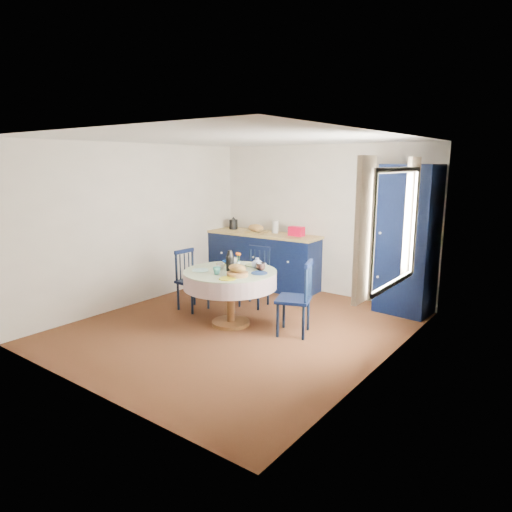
{
  "coord_description": "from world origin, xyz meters",
  "views": [
    {
      "loc": [
        3.72,
        -4.58,
        2.21
      ],
      "look_at": [
        0.15,
        0.2,
        0.98
      ],
      "focal_mm": 32.0,
      "sensor_mm": 36.0,
      "label": 1
    }
  ],
  "objects_px": {
    "mug_d": "(234,262)",
    "chair_left": "(191,279)",
    "pantry_cabinet": "(408,240)",
    "chair_far": "(255,276)",
    "dining_table": "(231,280)",
    "cobalt_bowl": "(231,262)",
    "chair_right": "(297,298)",
    "mug_b": "(217,271)",
    "kitchen_counter": "(263,259)",
    "mug_a": "(221,266)",
    "mug_c": "(261,267)"
  },
  "relations": [
    {
      "from": "chair_right",
      "to": "cobalt_bowl",
      "type": "distance_m",
      "value": 1.2
    },
    {
      "from": "chair_left",
      "to": "mug_d",
      "type": "relative_size",
      "value": 8.22
    },
    {
      "from": "chair_right",
      "to": "cobalt_bowl",
      "type": "height_order",
      "value": "chair_right"
    },
    {
      "from": "cobalt_bowl",
      "to": "mug_b",
      "type": "bearing_deg",
      "value": -67.22
    },
    {
      "from": "chair_left",
      "to": "chair_far",
      "type": "relative_size",
      "value": 0.99
    },
    {
      "from": "pantry_cabinet",
      "to": "cobalt_bowl",
      "type": "distance_m",
      "value": 2.6
    },
    {
      "from": "mug_b",
      "to": "mug_c",
      "type": "relative_size",
      "value": 0.78
    },
    {
      "from": "kitchen_counter",
      "to": "mug_b",
      "type": "height_order",
      "value": "kitchen_counter"
    },
    {
      "from": "dining_table",
      "to": "chair_far",
      "type": "relative_size",
      "value": 1.37
    },
    {
      "from": "chair_right",
      "to": "mug_a",
      "type": "height_order",
      "value": "chair_right"
    },
    {
      "from": "kitchen_counter",
      "to": "pantry_cabinet",
      "type": "relative_size",
      "value": 1.01
    },
    {
      "from": "chair_left",
      "to": "mug_d",
      "type": "xyz_separation_m",
      "value": [
        0.75,
        0.12,
        0.36
      ]
    },
    {
      "from": "pantry_cabinet",
      "to": "dining_table",
      "type": "relative_size",
      "value": 1.72
    },
    {
      "from": "kitchen_counter",
      "to": "mug_d",
      "type": "distance_m",
      "value": 1.79
    },
    {
      "from": "mug_a",
      "to": "cobalt_bowl",
      "type": "distance_m",
      "value": 0.33
    },
    {
      "from": "kitchen_counter",
      "to": "dining_table",
      "type": "bearing_deg",
      "value": -69.33
    },
    {
      "from": "pantry_cabinet",
      "to": "mug_d",
      "type": "height_order",
      "value": "pantry_cabinet"
    },
    {
      "from": "kitchen_counter",
      "to": "mug_d",
      "type": "height_order",
      "value": "kitchen_counter"
    },
    {
      "from": "pantry_cabinet",
      "to": "mug_c",
      "type": "bearing_deg",
      "value": -124.96
    },
    {
      "from": "dining_table",
      "to": "cobalt_bowl",
      "type": "distance_m",
      "value": 0.43
    },
    {
      "from": "dining_table",
      "to": "mug_b",
      "type": "bearing_deg",
      "value": -93.39
    },
    {
      "from": "mug_d",
      "to": "mug_b",
      "type": "bearing_deg",
      "value": -73.49
    },
    {
      "from": "mug_b",
      "to": "mug_d",
      "type": "xyz_separation_m",
      "value": [
        -0.17,
        0.56,
        0.0
      ]
    },
    {
      "from": "kitchen_counter",
      "to": "mug_c",
      "type": "xyz_separation_m",
      "value": [
        1.16,
        -1.67,
        0.32
      ]
    },
    {
      "from": "dining_table",
      "to": "mug_a",
      "type": "relative_size",
      "value": 11.61
    },
    {
      "from": "mug_d",
      "to": "dining_table",
      "type": "bearing_deg",
      "value": -58.72
    },
    {
      "from": "chair_far",
      "to": "mug_b",
      "type": "bearing_deg",
      "value": -84.72
    },
    {
      "from": "pantry_cabinet",
      "to": "chair_far",
      "type": "height_order",
      "value": "pantry_cabinet"
    },
    {
      "from": "dining_table",
      "to": "mug_d",
      "type": "height_order",
      "value": "dining_table"
    },
    {
      "from": "mug_d",
      "to": "chair_left",
      "type": "bearing_deg",
      "value": -170.69
    },
    {
      "from": "dining_table",
      "to": "mug_c",
      "type": "xyz_separation_m",
      "value": [
        0.31,
        0.26,
        0.17
      ]
    },
    {
      "from": "kitchen_counter",
      "to": "dining_table",
      "type": "height_order",
      "value": "kitchen_counter"
    },
    {
      "from": "mug_c",
      "to": "cobalt_bowl",
      "type": "bearing_deg",
      "value": 174.77
    },
    {
      "from": "cobalt_bowl",
      "to": "dining_table",
      "type": "bearing_deg",
      "value": -50.51
    },
    {
      "from": "chair_far",
      "to": "mug_a",
      "type": "relative_size",
      "value": 8.46
    },
    {
      "from": "chair_right",
      "to": "mug_b",
      "type": "bearing_deg",
      "value": -82.09
    },
    {
      "from": "pantry_cabinet",
      "to": "cobalt_bowl",
      "type": "xyz_separation_m",
      "value": [
        -1.98,
        -1.66,
        -0.3
      ]
    },
    {
      "from": "chair_left",
      "to": "chair_right",
      "type": "distance_m",
      "value": 1.85
    },
    {
      "from": "mug_a",
      "to": "pantry_cabinet",
      "type": "bearing_deg",
      "value": 46.17
    },
    {
      "from": "chair_far",
      "to": "mug_b",
      "type": "relative_size",
      "value": 8.79
    },
    {
      "from": "chair_left",
      "to": "mug_b",
      "type": "relative_size",
      "value": 8.7
    },
    {
      "from": "pantry_cabinet",
      "to": "dining_table",
      "type": "height_order",
      "value": "pantry_cabinet"
    },
    {
      "from": "kitchen_counter",
      "to": "cobalt_bowl",
      "type": "height_order",
      "value": "kitchen_counter"
    },
    {
      "from": "mug_b",
      "to": "mug_d",
      "type": "height_order",
      "value": "mug_d"
    },
    {
      "from": "mug_c",
      "to": "mug_d",
      "type": "xyz_separation_m",
      "value": [
        -0.49,
        0.04,
        -0.0
      ]
    },
    {
      "from": "pantry_cabinet",
      "to": "chair_right",
      "type": "height_order",
      "value": "pantry_cabinet"
    },
    {
      "from": "chair_left",
      "to": "mug_b",
      "type": "height_order",
      "value": "chair_left"
    },
    {
      "from": "pantry_cabinet",
      "to": "cobalt_bowl",
      "type": "relative_size",
      "value": 9.67
    },
    {
      "from": "kitchen_counter",
      "to": "chair_left",
      "type": "distance_m",
      "value": 1.76
    },
    {
      "from": "chair_right",
      "to": "cobalt_bowl",
      "type": "bearing_deg",
      "value": -114.03
    }
  ]
}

